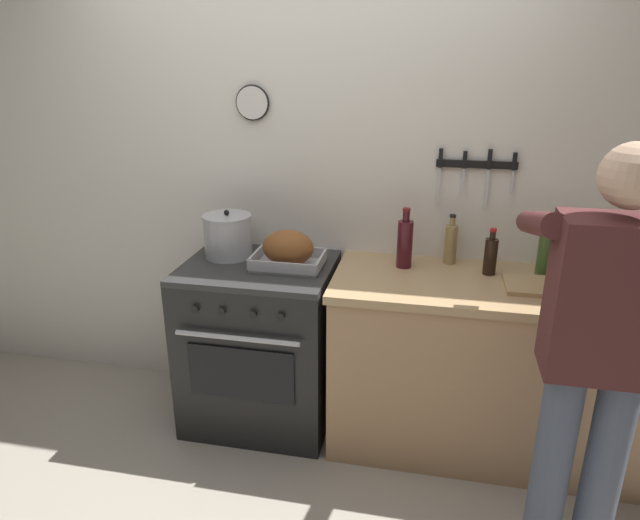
{
  "coord_description": "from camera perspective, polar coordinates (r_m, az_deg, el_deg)",
  "views": [
    {
      "loc": [
        0.64,
        -1.56,
        1.9
      ],
      "look_at": [
        0.13,
        0.85,
        1.0
      ],
      "focal_mm": 31.48,
      "sensor_mm": 36.0,
      "label": 1
    }
  ],
  "objects": [
    {
      "name": "wall_back",
      "position": [
        3.04,
        -0.58,
        8.67
      ],
      "size": [
        6.0,
        0.13,
        2.6
      ],
      "color": "white",
      "rests_on": "ground"
    },
    {
      "name": "bottle_olive_oil",
      "position": [
        2.9,
        21.84,
        0.64
      ],
      "size": [
        0.06,
        0.06,
        0.26
      ],
      "color": "#385623",
      "rests_on": "counter_block"
    },
    {
      "name": "cutting_board",
      "position": [
        2.76,
        21.94,
        -2.52
      ],
      "size": [
        0.36,
        0.24,
        0.02
      ],
      "primitive_type": "cube",
      "color": "tan",
      "rests_on": "counter_block"
    },
    {
      "name": "stock_pot",
      "position": [
        2.98,
        -9.34,
        2.45
      ],
      "size": [
        0.25,
        0.25,
        0.25
      ],
      "color": "#B7B7BC",
      "rests_on": "stove"
    },
    {
      "name": "bottle_soy_sauce",
      "position": [
        2.82,
        16.95,
        0.46
      ],
      "size": [
        0.06,
        0.06,
        0.23
      ],
      "color": "black",
      "rests_on": "counter_block"
    },
    {
      "name": "roasting_pan",
      "position": [
        2.8,
        -3.27,
        1.0
      ],
      "size": [
        0.35,
        0.26,
        0.19
      ],
      "color": "#B7B7BC",
      "rests_on": "stove"
    },
    {
      "name": "person_cook",
      "position": [
        2.19,
        26.47,
        -7.86
      ],
      "size": [
        0.51,
        0.63,
        1.66
      ],
      "rotation": [
        0.0,
        0.0,
        1.81
      ],
      "color": "#4C566B",
      "rests_on": "ground"
    },
    {
      "name": "bottle_wine_red",
      "position": [
        2.81,
        8.62,
        1.76
      ],
      "size": [
        0.08,
        0.08,
        0.3
      ],
      "color": "#47141E",
      "rests_on": "counter_block"
    },
    {
      "name": "stove",
      "position": [
        3.05,
        -6.07,
        -8.42
      ],
      "size": [
        0.76,
        0.67,
        0.9
      ],
      "color": "black",
      "rests_on": "ground"
    },
    {
      "name": "bottle_vinegar",
      "position": [
        2.92,
        13.14,
        1.69
      ],
      "size": [
        0.06,
        0.06,
        0.26
      ],
      "color": "#997F4C",
      "rests_on": "counter_block"
    },
    {
      "name": "counter_block",
      "position": [
        2.99,
        21.62,
        -10.42
      ],
      "size": [
        2.03,
        0.65,
        0.9
      ],
      "color": "tan",
      "rests_on": "ground"
    }
  ]
}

